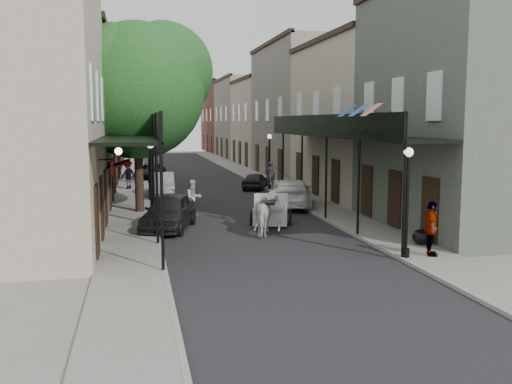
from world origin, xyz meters
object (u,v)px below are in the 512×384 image
pedestrian_sidewalk_right (431,229)px  car_left_far (150,171)px  tree_far (141,106)px  lamppost_right_near (407,201)px  pedestrian_sidewalk_left (128,174)px  lamppost_left (151,181)px  tree_near (145,85)px  pedestrian_walking (193,198)px  car_right_near (292,193)px  carriage (271,198)px  horse (268,214)px  car_right_far (256,181)px  car_left_mid (162,185)px  lamppost_right_far (269,161)px  car_left_near (169,212)px

pedestrian_sidewalk_right → car_left_far: bearing=37.9°
tree_far → lamppost_right_near: size_ratio=2.32×
pedestrian_sidewalk_left → car_left_far: 7.45m
lamppost_left → pedestrian_sidewalk_right: (9.13, -8.00, -0.99)m
tree_near → pedestrian_sidewalk_left: (-1.11, 9.99, -5.39)m
pedestrian_walking → car_right_near: pedestrian_walking is taller
pedestrian_sidewalk_left → carriage: bearing=70.6°
tree_far → lamppost_right_near: (8.35, -26.18, -3.79)m
horse → car_right_far: horse is taller
lamppost_right_near → car_left_mid: lamppost_right_near is taller
horse → pedestrian_walking: (-2.55, 5.34, 0.02)m
pedestrian_walking → pedestrian_sidewalk_right: 12.73m
pedestrian_walking → car_right_far: pedestrian_walking is taller
tree_near → car_left_mid: 8.73m
horse → car_left_far: 24.49m
lamppost_left → carriage: size_ratio=1.25×
lamppost_right_far → pedestrian_sidewalk_left: 9.70m
pedestrian_walking → car_left_mid: size_ratio=0.41×
tree_near → pedestrian_sidewalk_left: 11.41m
car_left_mid → pedestrian_walking: bearing=-79.4°
lamppost_right_far → horse: (-3.55, -14.73, -1.16)m
lamppost_right_far → pedestrian_walking: lamppost_right_far is taller
lamppost_right_far → car_left_far: (-7.70, 9.40, -1.41)m
lamppost_right_far → pedestrian_sidewalk_left: (-9.40, 2.17, -0.95)m
lamppost_left → horse: bearing=-30.4°
car_left_near → car_right_far: (6.74, 13.67, -0.19)m
car_right_near → horse: bearing=83.5°
carriage → pedestrian_sidewalk_left: size_ratio=1.51×
pedestrian_sidewalk_right → car_left_far: 30.65m
car_left_near → car_left_mid: (0.19, 11.33, -0.05)m
lamppost_right_near → lamppost_right_far: size_ratio=1.00×
pedestrian_sidewalk_left → pedestrian_sidewalk_right: size_ratio=1.04×
tree_far → car_left_mid: (1.05, -7.52, -5.11)m
tree_far → car_right_near: size_ratio=1.63×
horse → pedestrian_sidewalk_left: bearing=-54.5°
car_left_near → pedestrian_sidewalk_right: bearing=-24.9°
lamppost_right_near → car_right_far: bearing=92.0°
pedestrian_walking → tree_far: bearing=75.1°
car_left_near → car_right_near: size_ratio=0.86×
tree_near → pedestrian_walking: size_ratio=5.29×
tree_far → carriage: tree_far is taller
pedestrian_walking → lamppost_right_near: bearing=-83.2°
carriage → car_left_mid: carriage is taller
pedestrian_walking → car_right_far: 11.69m
tree_near → tree_far: 14.02m
lamppost_right_near → pedestrian_sidewalk_right: (0.93, 0.00, -0.99)m
pedestrian_walking → car_left_far: bearing=71.8°
lamppost_right_far → car_right_far: size_ratio=1.07×
pedestrian_sidewalk_right → car_right_far: bearing=26.1°
car_left_near → car_left_far: (-0.21, 22.08, -0.14)m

